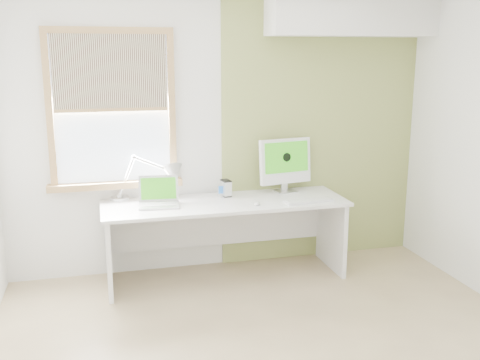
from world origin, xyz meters
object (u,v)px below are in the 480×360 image
object	(u,v)px
laptop	(159,198)
imac	(285,162)
desk	(224,220)
external_drive	(226,188)
desk_lamp	(163,177)

from	to	relation	value
laptop	imac	world-z (taller)	imac
desk	external_drive	world-z (taller)	external_drive
desk_lamp	imac	bearing A→B (deg)	0.95
external_drive	imac	bearing A→B (deg)	2.38
desk_lamp	imac	distance (m)	1.17
imac	desk	bearing A→B (deg)	-166.64
laptop	desk	bearing A→B (deg)	1.91
desk_lamp	laptop	size ratio (longest dim) A/B	1.88
desk_lamp	external_drive	world-z (taller)	desk_lamp
desk_lamp	external_drive	bearing A→B (deg)	-0.51
laptop	imac	bearing A→B (deg)	7.95
desk_lamp	laptop	distance (m)	0.23
desk_lamp	imac	world-z (taller)	imac
desk	desk_lamp	size ratio (longest dim) A/B	3.11
desk	imac	distance (m)	0.82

